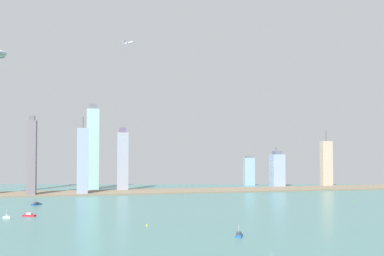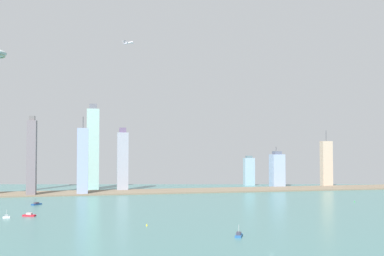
# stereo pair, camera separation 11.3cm
# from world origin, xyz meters

# --- Properties ---
(ground_plane) EXTENTS (6000.00, 6000.00, 0.00)m
(ground_plane) POSITION_xyz_m (0.00, 0.00, 0.00)
(ground_plane) COLOR #406F6D
(waterfront_pier) EXTENTS (969.78, 77.30, 2.31)m
(waterfront_pier) POSITION_xyz_m (0.00, 485.41, 1.16)
(waterfront_pier) COLOR #736450
(waterfront_pier) RESTS_ON ground
(skyscraper_0) EXTENTS (24.10, 27.17, 71.08)m
(skyscraper_0) POSITION_xyz_m (219.42, 534.61, 33.62)
(skyscraper_0) COLOR #8DA2C5
(skyscraper_0) RESTS_ON ground
(skyscraper_1) EXTENTS (18.04, 26.68, 131.83)m
(skyscraper_1) POSITION_xyz_m (-155.59, 471.27, 56.10)
(skyscraper_1) COLOR #8B9BC4
(skyscraper_1) RESTS_ON ground
(skyscraper_2) EXTENTS (21.15, 15.01, 112.54)m
(skyscraper_2) POSITION_xyz_m (321.50, 526.51, 45.74)
(skyscraper_2) COLOR tan
(skyscraper_2) RESTS_ON ground
(skyscraper_3) EXTENTS (14.55, 23.03, 79.80)m
(skyscraper_3) POSITION_xyz_m (231.04, 568.54, 31.84)
(skyscraper_3) COLOR #94ABCE
(skyscraper_3) RESTS_ON ground
(skyscraper_4) EXTENTS (21.09, 14.32, 61.25)m
(skyscraper_4) POSITION_xyz_m (177.79, 584.62, 29.18)
(skyscraper_4) COLOR #88A7BA
(skyscraper_4) RESTS_ON ground
(skyscraper_5) EXTENTS (23.16, 19.99, 161.24)m
(skyscraper_5) POSITION_xyz_m (-139.28, 559.56, 77.61)
(skyscraper_5) COLOR #93BCB4
(skyscraper_5) RESTS_ON ground
(skyscraper_6) EXTENTS (20.20, 15.16, 115.19)m
(skyscraper_6) POSITION_xyz_m (-85.86, 517.99, 54.79)
(skyscraper_6) COLOR #9398A8
(skyscraper_6) RESTS_ON ground
(skyscraper_7) EXTENTS (14.52, 18.14, 131.47)m
(skyscraper_7) POSITION_xyz_m (-237.29, 463.19, 63.41)
(skyscraper_7) COLOR slate
(skyscraper_7) RESTS_ON ground
(boat_0) EXTENTS (11.25, 16.05, 10.92)m
(boat_0) POSITION_xyz_m (-5.65, 66.38, 1.49)
(boat_0) COLOR #235490
(boat_0) RESTS_ON ground
(boat_1) EXTENTS (14.18, 15.21, 3.37)m
(boat_1) POSITION_xyz_m (-214.76, 342.11, 1.22)
(boat_1) COLOR navy
(boat_1) RESTS_ON ground
(boat_2) EXTENTS (15.92, 10.54, 4.12)m
(boat_2) POSITION_xyz_m (-210.10, 233.23, 1.48)
(boat_2) COLOR red
(boat_2) RESTS_ON ground
(boat_4) EXTENTS (8.07, 4.30, 9.75)m
(boat_4) POSITION_xyz_m (-233.53, 221.99, 1.59)
(boat_4) COLOR white
(boat_4) RESTS_ON ground
(channel_buoy_0) EXTENTS (1.66, 1.66, 2.43)m
(channel_buoy_0) POSITION_xyz_m (-81.87, 140.24, 1.21)
(channel_buoy_0) COLOR yellow
(channel_buoy_0) RESTS_ON ground
(channel_buoy_1) EXTENTS (1.29, 1.29, 2.12)m
(channel_buoy_1) POSITION_xyz_m (237.74, 280.66, 1.06)
(channel_buoy_1) COLOR green
(channel_buoy_1) RESTS_ON ground
(airplane) EXTENTS (22.80, 21.90, 7.42)m
(airplane) POSITION_xyz_m (-78.86, 483.33, 264.60)
(airplane) COLOR silver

